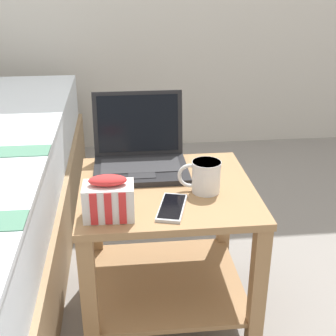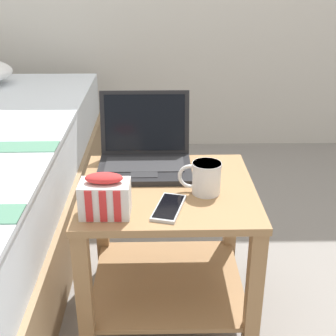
% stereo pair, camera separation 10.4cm
% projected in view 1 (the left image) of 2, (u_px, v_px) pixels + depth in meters
% --- Properties ---
extents(ground_plane, '(8.00, 8.00, 0.00)m').
position_uv_depth(ground_plane, '(167.00, 310.00, 1.63)').
color(ground_plane, gray).
extents(bedside_table, '(0.53, 0.51, 0.48)m').
position_uv_depth(bedside_table, '(167.00, 235.00, 1.51)').
color(bedside_table, '#997047').
rests_on(bedside_table, ground_plane).
extents(laptop, '(0.30, 0.27, 0.23)m').
position_uv_depth(laptop, '(140.00, 154.00, 1.55)').
color(laptop, black).
rests_on(laptop, bedside_table).
extents(mug_front_left, '(0.13, 0.09, 0.10)m').
position_uv_depth(mug_front_left, '(205.00, 175.00, 1.39)').
color(mug_front_left, white).
rests_on(mug_front_left, bedside_table).
extents(snack_bag, '(0.14, 0.09, 0.12)m').
position_uv_depth(snack_bag, '(109.00, 199.00, 1.25)').
color(snack_bag, silver).
rests_on(snack_bag, bedside_table).
extents(cell_phone, '(0.11, 0.17, 0.01)m').
position_uv_depth(cell_phone, '(171.00, 207.00, 1.31)').
color(cell_phone, '#B7BABC').
rests_on(cell_phone, bedside_table).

